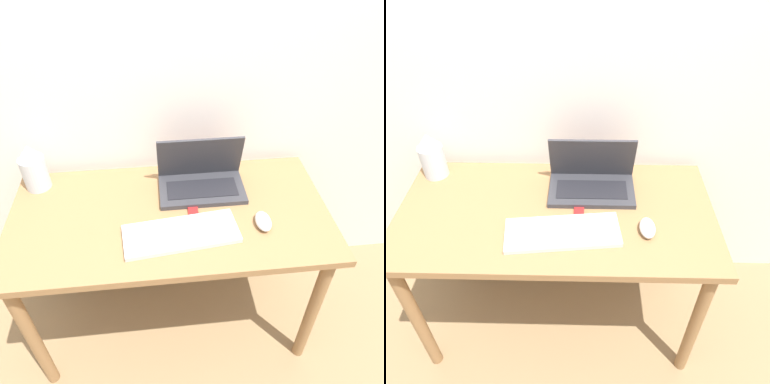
# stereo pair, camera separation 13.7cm
# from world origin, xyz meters

# --- Properties ---
(ground_plane) EXTENTS (12.00, 12.00, 0.00)m
(ground_plane) POSITION_xyz_m (0.00, 0.00, 0.00)
(ground_plane) COLOR #8C704C
(wall_back) EXTENTS (6.00, 0.05, 2.50)m
(wall_back) POSITION_xyz_m (0.00, 0.68, 1.25)
(wall_back) COLOR silver
(wall_back) RESTS_ON ground_plane
(desk) EXTENTS (1.23, 0.61, 0.72)m
(desk) POSITION_xyz_m (0.00, 0.31, 0.62)
(desk) COLOR olive
(desk) RESTS_ON ground_plane
(laptop) EXTENTS (0.34, 0.21, 0.22)m
(laptop) POSITION_xyz_m (0.14, 0.45, 0.77)
(laptop) COLOR #333338
(laptop) RESTS_ON desk
(keyboard) EXTENTS (0.43, 0.20, 0.02)m
(keyboard) POSITION_xyz_m (0.03, 0.18, 0.73)
(keyboard) COLOR silver
(keyboard) RESTS_ON desk
(mouse) EXTENTS (0.06, 0.10, 0.04)m
(mouse) POSITION_xyz_m (0.34, 0.20, 0.74)
(mouse) COLOR silver
(mouse) RESTS_ON desk
(vase) EXTENTS (0.10, 0.10, 0.20)m
(vase) POSITION_xyz_m (-0.53, 0.52, 0.82)
(vase) COLOR silver
(vase) RESTS_ON desk
(mp3_player) EXTENTS (0.04, 0.05, 0.01)m
(mp3_player) POSITION_xyz_m (0.09, 0.30, 0.72)
(mp3_player) COLOR red
(mp3_player) RESTS_ON desk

